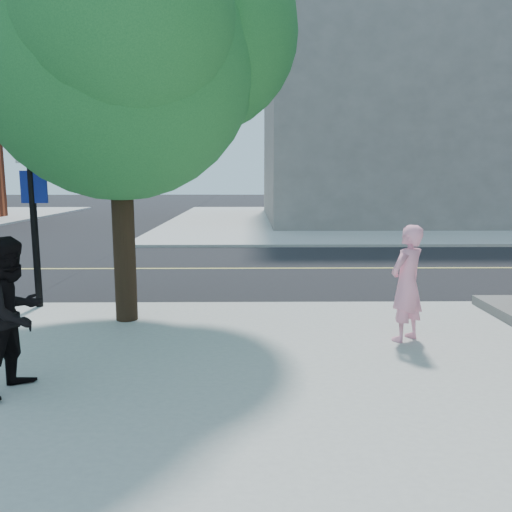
{
  "coord_description": "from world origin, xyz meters",
  "views": [
    {
      "loc": [
        3.87,
        -10.11,
        2.67
      ],
      "look_at": [
        3.98,
        -1.36,
        1.3
      ],
      "focal_mm": 35.19,
      "sensor_mm": 36.0,
      "label": 1
    }
  ],
  "objects": [
    {
      "name": "man_on_phone",
      "position": [
        6.32,
        -2.48,
        1.04
      ],
      "size": [
        0.8,
        0.76,
        1.84
      ],
      "primitive_type": "imported",
      "rotation": [
        0.0,
        0.0,
        3.82
      ],
      "color": "pink",
      "rests_on": "sidewalk_se"
    },
    {
      "name": "pedestrian",
      "position": [
        1.05,
        -4.28,
        1.06
      ],
      "size": [
        0.92,
        1.07,
        1.87
      ],
      "primitive_type": "imported",
      "rotation": [
        0.0,
        0.0,
        1.3
      ],
      "color": "black",
      "rests_on": "sidewalk_se"
    },
    {
      "name": "road_ew",
      "position": [
        0.0,
        4.5,
        0.01
      ],
      "size": [
        140.0,
        9.0,
        0.01
      ],
      "primitive_type": "cube",
      "color": "black",
      "rests_on": "ground"
    },
    {
      "name": "ground",
      "position": [
        0.0,
        0.0,
        0.0
      ],
      "size": [
        140.0,
        140.0,
        0.0
      ],
      "primitive_type": "plane",
      "color": "black",
      "rests_on": "ground"
    },
    {
      "name": "filler_ne",
      "position": [
        14.0,
        22.0,
        7.12
      ],
      "size": [
        18.0,
        16.0,
        14.0
      ],
      "primitive_type": "cube",
      "color": "slate",
      "rests_on": "sidewalk_ne"
    },
    {
      "name": "sidewalk_ne",
      "position": [
        13.5,
        21.5,
        0.06
      ],
      "size": [
        29.0,
        25.0,
        0.12
      ],
      "primitive_type": "cube",
      "color": "#ABABA6",
      "rests_on": "ground"
    },
    {
      "name": "street_tree",
      "position": [
        1.77,
        -1.24,
        5.18
      ],
      "size": [
        5.91,
        5.37,
        7.84
      ],
      "rotation": [
        0.0,
        0.0,
        0.2
      ],
      "color": "black",
      "rests_on": "sidewalk_se"
    }
  ]
}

